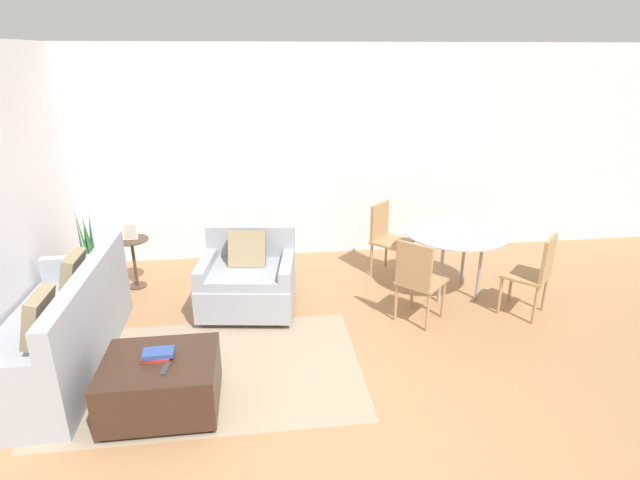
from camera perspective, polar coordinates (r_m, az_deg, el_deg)
ground_plane at (r=3.92m, az=0.81°, el=-21.50°), size 20.00×20.00×0.00m
wall_back at (r=6.60m, az=-3.61°, el=9.67°), size 12.00×0.06×2.75m
area_rug at (r=4.65m, az=-12.32°, el=-14.32°), size 2.63×1.68×0.01m
couch at (r=5.00m, az=-27.62°, el=-9.60°), size 0.86×2.02×0.91m
armchair at (r=5.41m, az=-8.23°, el=-4.56°), size 1.08×0.97×0.88m
ottoman at (r=4.18m, az=-17.66°, el=-15.25°), size 0.86×0.71×0.45m
book_stack at (r=4.08m, az=-18.06°, el=-12.32°), size 0.25×0.16×0.06m
tv_remote_primary at (r=3.96m, az=-17.27°, el=-13.83°), size 0.06×0.16×0.01m
potted_plant at (r=6.39m, az=-24.49°, el=-3.19°), size 0.37×0.37×1.00m
side_table at (r=6.23m, az=-20.57°, el=-1.51°), size 0.38×0.38×0.60m
picture_frame at (r=6.13m, az=-20.89°, el=0.91°), size 0.17×0.07×0.19m
dining_table at (r=5.82m, az=15.21°, el=0.14°), size 1.14×1.14×0.74m
dining_chair_near_left at (r=5.12m, az=11.11°, el=-4.13°), size 0.59×0.59×0.90m
dining_chair_near_right at (r=5.63m, az=23.40°, el=-3.17°), size 0.59×0.59×0.90m
dining_chair_far_left at (r=6.23m, az=7.57°, el=0.67°), size 0.59×0.59×0.90m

